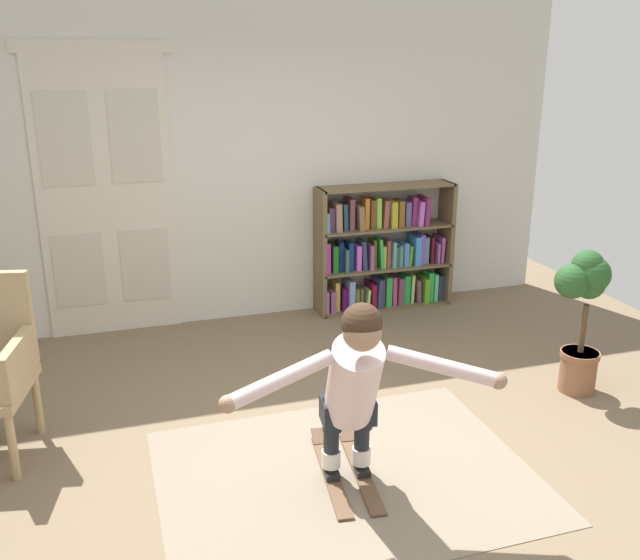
# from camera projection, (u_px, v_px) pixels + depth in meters

# --- Properties ---
(ground_plane) EXTENTS (7.20, 7.20, 0.00)m
(ground_plane) POSITION_uv_depth(u_px,v_px,m) (336.00, 459.00, 4.25)
(ground_plane) COLOR #736049
(back_wall) EXTENTS (6.00, 0.10, 2.90)m
(back_wall) POSITION_uv_depth(u_px,v_px,m) (242.00, 160.00, 6.15)
(back_wall) COLOR silver
(back_wall) RESTS_ON ground
(double_door) EXTENTS (1.22, 0.05, 2.45)m
(double_door) POSITION_uv_depth(u_px,v_px,m) (106.00, 194.00, 5.82)
(double_door) COLOR beige
(double_door) RESTS_ON ground
(rug) EXTENTS (2.16, 1.66, 0.01)m
(rug) POSITION_uv_depth(u_px,v_px,m) (346.00, 475.00, 4.08)
(rug) COLOR gray
(rug) RESTS_ON ground
(bookshelf) EXTENTS (1.32, 0.30, 1.19)m
(bookshelf) POSITION_uv_depth(u_px,v_px,m) (382.00, 253.00, 6.61)
(bookshelf) COLOR brown
(bookshelf) RESTS_ON ground
(potted_plant) EXTENTS (0.39, 0.31, 1.05)m
(potted_plant) POSITION_uv_depth(u_px,v_px,m) (583.00, 304.00, 4.92)
(potted_plant) COLOR #8C5A3F
(potted_plant) RESTS_ON ground
(skis_pair) EXTENTS (0.37, 0.88, 0.07)m
(skis_pair) POSITION_uv_depth(u_px,v_px,m) (345.00, 469.00, 4.10)
(skis_pair) COLOR brown
(skis_pair) RESTS_ON rug
(person_skier) EXTENTS (1.46, 0.70, 1.11)m
(person_skier) POSITION_uv_depth(u_px,v_px,m) (354.00, 381.00, 3.71)
(person_skier) COLOR white
(person_skier) RESTS_ON skis_pair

